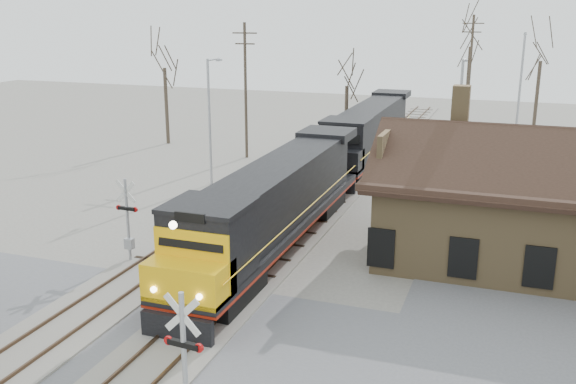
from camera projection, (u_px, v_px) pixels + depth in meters
ground at (183, 338)px, 23.01m from camera, size 140.00×140.00×0.00m
road at (183, 338)px, 23.01m from camera, size 60.00×9.00×0.03m
track_main at (310, 215)px, 36.58m from camera, size 3.40×90.00×0.24m
track_siding at (238, 208)px, 38.04m from camera, size 3.40×90.00×0.24m
depot at (540, 213)px, 29.34m from camera, size 15.20×9.31×7.90m
locomotive_lead at (273, 206)px, 30.57m from camera, size 3.00×20.09×4.46m
locomotive_trailing at (368, 133)px, 49.02m from camera, size 3.00×20.09×4.22m
crossbuck_near at (185, 370)px, 17.25m from camera, size 1.22×0.32×4.28m
crossbuck_far at (128, 223)px, 29.51m from camera, size 1.15×0.30×4.01m
streetlight_a at (210, 115)px, 42.36m from camera, size 0.25×2.04×8.35m
streetlight_b at (459, 118)px, 40.72m from camera, size 0.25×2.04×8.44m
streetlight_c at (520, 89)px, 49.86m from camera, size 0.25×2.04×9.77m
utility_pole_a at (246, 89)px, 49.90m from camera, size 2.00×0.24×10.49m
utility_pole_b at (470, 71)px, 61.85m from camera, size 2.00×0.24×10.98m
tree_a at (164, 55)px, 54.77m from camera, size 4.40×4.40×10.78m
tree_b at (347, 76)px, 54.22m from camera, size 3.44×3.44×8.43m
tree_c at (471, 33)px, 62.27m from camera, size 5.30×5.30×12.98m
tree_d at (542, 48)px, 57.48m from camera, size 4.64×4.64×11.38m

